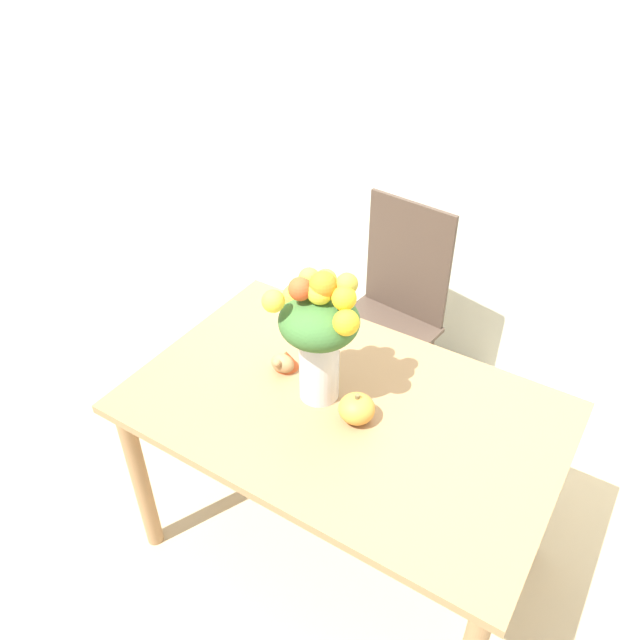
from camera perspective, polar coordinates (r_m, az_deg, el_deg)
The scene contains 7 objects.
ground_plane at distance 2.54m, azimuth 1.78°, elevation -19.61°, with size 12.00×12.00×0.00m, color tan.
wall_back at distance 2.70m, azimuth 17.14°, elevation 18.89°, with size 8.00×0.06×2.70m.
dining_table at distance 2.04m, azimuth 2.12°, elevation -9.72°, with size 1.33×0.85×0.73m.
flower_vase at distance 1.84m, azimuth -0.04°, elevation -0.93°, with size 0.28×0.25×0.46m.
pumpkin at distance 1.90m, azimuth 3.38°, elevation -8.09°, with size 0.11×0.11×0.10m.
turkey_figurine at distance 2.08m, azimuth -3.25°, elevation -3.75°, with size 0.08×0.11×0.07m.
dining_chair_near_window at distance 2.72m, azimuth 6.28°, elevation 0.40°, with size 0.47×0.47×1.00m.
Camera 1 is at (0.69, -1.23, 2.11)m, focal length 35.00 mm.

